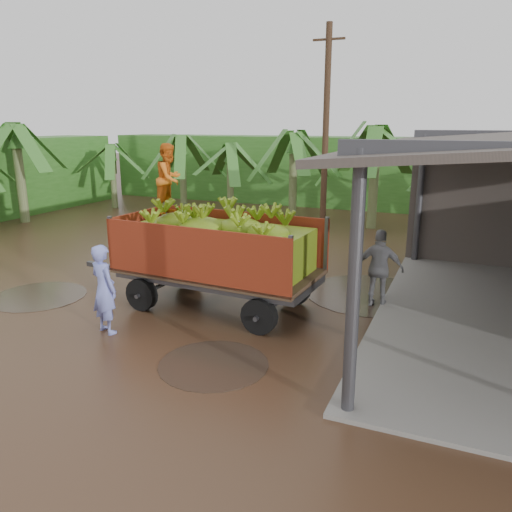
{
  "coord_description": "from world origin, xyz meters",
  "views": [
    {
      "loc": [
        6.67,
        -10.5,
        4.33
      ],
      "look_at": [
        2.15,
        0.1,
        1.24
      ],
      "focal_mm": 35.0,
      "sensor_mm": 36.0,
      "label": 1
    }
  ],
  "objects_px": {
    "utility_pole": "(326,132)",
    "man_blue": "(104,289)",
    "banana_trailer": "(217,250)",
    "man_grey": "(380,269)"
  },
  "relations": [
    {
      "from": "banana_trailer",
      "to": "man_blue",
      "type": "xyz_separation_m",
      "value": [
        -1.5,
        -2.26,
        -0.47
      ]
    },
    {
      "from": "utility_pole",
      "to": "man_blue",
      "type": "bearing_deg",
      "value": -98.22
    },
    {
      "from": "man_blue",
      "to": "banana_trailer",
      "type": "bearing_deg",
      "value": -104.81
    },
    {
      "from": "man_grey",
      "to": "utility_pole",
      "type": "relative_size",
      "value": 0.24
    },
    {
      "from": "banana_trailer",
      "to": "man_grey",
      "type": "distance_m",
      "value": 3.9
    },
    {
      "from": "man_blue",
      "to": "utility_pole",
      "type": "height_order",
      "value": "utility_pole"
    },
    {
      "from": "banana_trailer",
      "to": "utility_pole",
      "type": "distance_m",
      "value": 9.2
    },
    {
      "from": "man_blue",
      "to": "man_grey",
      "type": "bearing_deg",
      "value": -124.02
    },
    {
      "from": "man_blue",
      "to": "man_grey",
      "type": "distance_m",
      "value": 6.33
    },
    {
      "from": "utility_pole",
      "to": "man_grey",
      "type": "bearing_deg",
      "value": -64.69
    }
  ]
}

